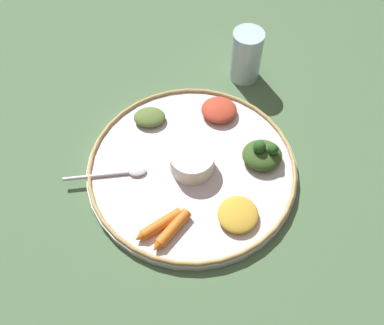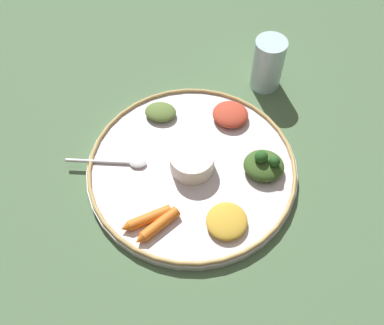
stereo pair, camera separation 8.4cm
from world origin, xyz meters
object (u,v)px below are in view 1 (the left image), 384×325
(center_bowl, at_px, (192,160))
(greens_pile, at_px, (262,154))
(drinking_glass, at_px, (246,59))
(spoon, at_px, (119,173))
(carrot_near_spoon, at_px, (159,225))
(carrot_outer, at_px, (171,230))

(center_bowl, xyz_separation_m, greens_pile, (-0.04, -0.13, -0.00))
(greens_pile, height_order, drinking_glass, drinking_glass)
(spoon, xyz_separation_m, carrot_near_spoon, (-0.14, -0.03, 0.01))
(spoon, bearing_deg, drinking_glass, -68.23)
(drinking_glass, bearing_deg, spoon, 111.77)
(spoon, relative_size, carrot_outer, 1.70)
(greens_pile, height_order, carrot_near_spoon, greens_pile)
(greens_pile, relative_size, drinking_glass, 0.83)
(carrot_near_spoon, bearing_deg, drinking_glass, -49.77)
(carrot_near_spoon, bearing_deg, center_bowl, -49.71)
(center_bowl, bearing_deg, spoon, 71.64)
(greens_pile, xyz_separation_m, drinking_glass, (0.23, -0.09, 0.02))
(center_bowl, height_order, drinking_glass, drinking_glass)
(greens_pile, bearing_deg, carrot_near_spoon, 101.60)
(center_bowl, relative_size, drinking_glass, 0.71)
(center_bowl, xyz_separation_m, carrot_outer, (-0.11, 0.09, -0.01))
(center_bowl, distance_m, carrot_outer, 0.14)
(spoon, distance_m, greens_pile, 0.28)
(greens_pile, bearing_deg, center_bowl, 71.71)
(spoon, xyz_separation_m, drinking_glass, (0.14, -0.35, 0.03))
(spoon, bearing_deg, greens_pile, -108.32)
(greens_pile, distance_m, carrot_outer, 0.23)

